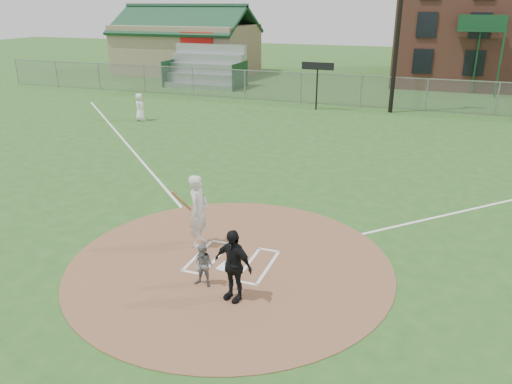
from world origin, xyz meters
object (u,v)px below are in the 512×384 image
(catcher, at_px, (204,266))
(umpire, at_px, (233,265))
(home_plate, at_px, (227,267))
(batter_at_plate, at_px, (199,211))
(ondeck_player, at_px, (140,107))

(catcher, xyz_separation_m, umpire, (0.87, -0.28, 0.33))
(home_plate, distance_m, catcher, 1.11)
(catcher, bearing_deg, batter_at_plate, 119.45)
(home_plate, xyz_separation_m, batter_at_plate, (-1.22, 0.96, 1.01))
(home_plate, height_order, ondeck_player, ondeck_player)
(catcher, xyz_separation_m, batter_at_plate, (-1.04, 1.92, 0.49))
(umpire, distance_m, batter_at_plate, 2.92)
(umpire, xyz_separation_m, batter_at_plate, (-1.91, 2.20, 0.16))
(home_plate, xyz_separation_m, catcher, (-0.18, -0.96, 0.52))
(home_plate, relative_size, ondeck_player, 0.28)
(batter_at_plate, bearing_deg, catcher, -61.60)
(home_plate, xyz_separation_m, umpire, (0.69, -1.24, 0.85))
(home_plate, bearing_deg, ondeck_player, 128.85)
(ondeck_player, height_order, batter_at_plate, batter_at_plate)
(catcher, bearing_deg, ondeck_player, 127.61)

